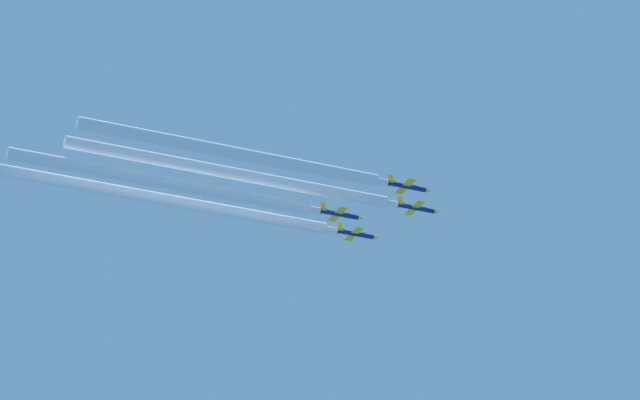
# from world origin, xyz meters

# --- Properties ---
(jet_lead) EXTENTS (7.90, 11.51, 2.77)m
(jet_lead) POSITION_xyz_m (0.09, 10.14, 170.82)
(jet_lead) COLOR navy
(jet_left_wingman) EXTENTS (7.90, 11.51, 2.77)m
(jet_left_wingman) POSITION_xyz_m (-14.38, 0.62, 168.56)
(jet_left_wingman) COLOR navy
(jet_right_wingman) EXTENTS (7.90, 11.51, 2.77)m
(jet_right_wingman) POSITION_xyz_m (14.38, 0.89, 168.03)
(jet_right_wingman) COLOR navy
(jet_slot) EXTENTS (7.90, 11.51, 2.77)m
(jet_slot) POSITION_xyz_m (-0.32, -9.71, 165.61)
(jet_slot) COLOR navy
(smoke_trail_lead) EXTENTS (2.87, 81.17, 2.87)m
(smoke_trail_lead) POSITION_xyz_m (0.09, -35.69, 170.80)
(smoke_trail_lead) COLOR white
(smoke_trail_left_wingman) EXTENTS (2.87, 83.61, 2.87)m
(smoke_trail_left_wingman) POSITION_xyz_m (-14.38, -46.44, 168.53)
(smoke_trail_left_wingman) COLOR white
(smoke_trail_right_wingman) EXTENTS (2.87, 72.63, 2.87)m
(smoke_trail_right_wingman) POSITION_xyz_m (14.38, -40.68, 168.00)
(smoke_trail_right_wingman) COLOR white
(smoke_trail_slot) EXTENTS (2.87, 73.59, 2.87)m
(smoke_trail_slot) POSITION_xyz_m (-0.32, -51.76, 165.58)
(smoke_trail_slot) COLOR white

